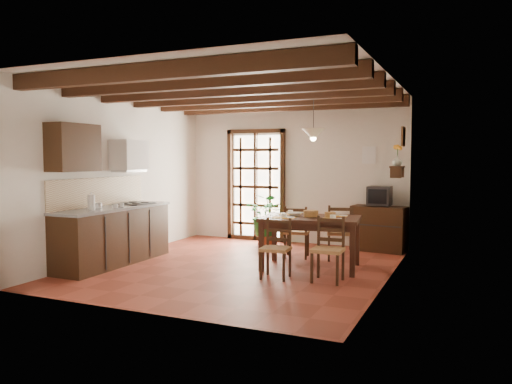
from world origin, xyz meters
The scene contains 25 objects.
ground_plane centered at (0.00, 0.00, 0.00)m, with size 5.00×5.00×0.00m, color brown.
room_shell centered at (0.00, 0.00, 1.82)m, with size 4.52×5.02×2.81m.
ceiling_beams centered at (0.00, 0.00, 2.69)m, with size 4.50×4.34×0.20m.
french_door centered at (-0.80, 2.45, 1.18)m, with size 1.26×0.11×2.32m.
kitchen_counter centered at (-1.96, -0.60, 0.47)m, with size 0.64×2.25×1.38m.
upper_cabinet centered at (-2.08, -1.30, 1.85)m, with size 0.35×0.80×0.70m, color black.
range_hood centered at (-2.05, -0.05, 1.73)m, with size 0.38×0.60×0.54m.
counter_items centered at (-1.95, -0.51, 0.96)m, with size 0.50×1.43×0.25m.
dining_table centered at (1.04, 0.36, 0.70)m, with size 1.59×1.14×0.80m.
chair_near_left centered at (0.77, -0.44, 0.27)m, with size 0.42×0.40×0.84m.
chair_near_right centered at (1.50, -0.34, 0.28)m, with size 0.42×0.40×0.89m.
chair_far_left centered at (0.57, 1.05, 0.28)m, with size 0.48×0.46×0.89m.
chair_far_right centered at (1.30, 1.15, 0.29)m, with size 0.52×0.50×0.93m.
table_setting centered at (1.04, 0.36, 0.88)m, with size 1.07×0.71×0.10m.
table_bowl centered at (0.77, 0.37, 0.83)m, with size 0.22×0.22×0.05m, color white.
sideboard centered at (1.75, 2.23, 0.41)m, with size 0.97×0.43×0.82m, color black.
crt_tv centered at (1.75, 2.22, 1.01)m, with size 0.41×0.39×0.34m.
fuse_box centered at (1.50, 2.48, 1.75)m, with size 0.25×0.03×0.32m, color white.
plant_pot centered at (-0.37, 1.98, 0.11)m, with size 0.35×0.35×0.21m, color maroon.
potted_plant centered at (-0.37, 1.98, 0.57)m, with size 1.91×1.64×2.13m, color #144C19.
wall_shelf centered at (2.14, 1.60, 1.51)m, with size 0.20×0.42×0.20m.
shelf_vase centered at (2.14, 1.60, 1.65)m, with size 0.15×0.15×0.15m, color #B2BFB2.
shelf_flowers centered at (2.14, 1.60, 1.86)m, with size 0.14×0.14×0.36m.
framed_picture centered at (2.22, 1.60, 2.05)m, with size 0.03×0.32×0.32m.
pendant_lamp centered at (1.04, 0.46, 2.08)m, with size 0.36×0.36×0.84m.
Camera 1 is at (3.31, -6.93, 1.71)m, focal length 35.00 mm.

